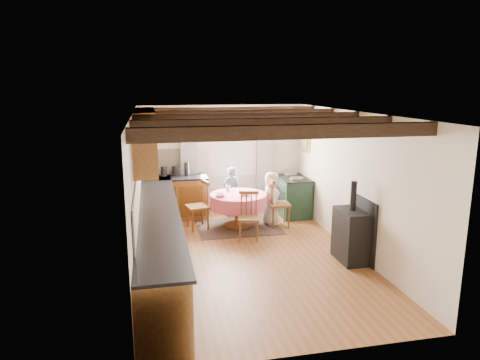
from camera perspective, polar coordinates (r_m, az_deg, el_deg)
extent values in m
cube|color=brown|center=(7.38, 1.29, -10.08)|extent=(3.60, 5.50, 0.00)
cube|color=white|center=(6.83, 1.39, 8.85)|extent=(3.60, 5.50, 0.00)
cube|color=silver|center=(9.66, -2.37, 2.73)|extent=(3.60, 0.00, 2.40)
cube|color=silver|center=(4.50, 9.41, -8.96)|extent=(3.60, 0.00, 2.40)
cube|color=silver|center=(6.84, -13.51, -1.67)|extent=(0.00, 5.50, 2.40)
cube|color=silver|center=(7.62, 14.64, -0.31)|extent=(0.00, 5.50, 2.40)
cube|color=#362416|center=(4.92, 6.72, 6.32)|extent=(3.60, 0.16, 0.16)
cube|color=#362416|center=(5.87, 3.62, 7.36)|extent=(3.60, 0.16, 0.16)
cube|color=#362416|center=(6.84, 1.38, 8.10)|extent=(3.60, 0.16, 0.16)
cube|color=#362416|center=(7.82, -0.30, 8.65)|extent=(3.60, 0.16, 0.16)
cube|color=#362416|center=(8.80, -1.62, 9.07)|extent=(3.60, 0.16, 0.16)
cube|color=beige|center=(7.13, -13.29, -1.09)|extent=(0.02, 4.50, 0.55)
cube|color=beige|center=(9.53, -8.30, 2.48)|extent=(1.40, 0.02, 0.55)
cube|color=#A37339|center=(7.06, -10.75, -7.56)|extent=(0.60, 5.30, 0.88)
cube|color=#A37339|center=(9.41, -8.35, -2.38)|extent=(1.30, 0.60, 0.88)
cube|color=black|center=(6.92, -10.73, -3.96)|extent=(0.64, 5.30, 0.04)
cube|color=black|center=(9.29, -8.43, 0.33)|extent=(1.30, 0.64, 0.04)
cube|color=#A37339|center=(7.89, -12.34, 5.77)|extent=(0.34, 1.80, 0.90)
cube|color=#A37339|center=(6.41, -12.38, 3.83)|extent=(0.34, 0.90, 0.70)
cube|color=white|center=(9.60, -1.79, 5.09)|extent=(1.34, 0.03, 1.54)
cube|color=white|center=(9.61, -1.79, 5.10)|extent=(1.20, 0.01, 1.40)
cube|color=#AAB4A4|center=(9.49, -6.74, 1.86)|extent=(0.35, 0.10, 2.10)
cube|color=#AAB4A4|center=(9.78, 3.24, 2.25)|extent=(0.35, 0.10, 2.10)
cylinder|color=black|center=(9.46, -1.72, 8.64)|extent=(2.00, 0.03, 0.03)
cube|color=gold|center=(9.61, 8.58, 5.57)|extent=(0.04, 0.50, 0.60)
cylinder|color=silver|center=(9.78, 3.74, 5.80)|extent=(0.30, 0.02, 0.30)
cube|color=black|center=(8.84, -0.23, -6.16)|extent=(1.64, 1.27, 0.01)
imported|color=#48636D|center=(9.45, -1.16, -1.52)|extent=(0.45, 0.35, 1.10)
imported|color=silver|center=(8.91, 4.17, -2.42)|extent=(0.42, 0.58, 1.10)
imported|color=silver|center=(8.47, -2.62, -2.00)|extent=(0.23, 0.23, 0.05)
imported|color=silver|center=(8.55, 0.65, -1.83)|extent=(0.28, 0.28, 0.06)
imported|color=silver|center=(8.95, -1.62, -1.06)|extent=(0.12, 0.12, 0.10)
cylinder|color=#262628|center=(9.34, -9.98, 1.18)|extent=(0.13, 0.13, 0.22)
cylinder|color=#262628|center=(9.38, -8.35, 1.21)|extent=(0.18, 0.18, 0.20)
cylinder|color=#262628|center=(9.29, -7.03, 1.43)|extent=(0.11, 0.11, 0.30)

